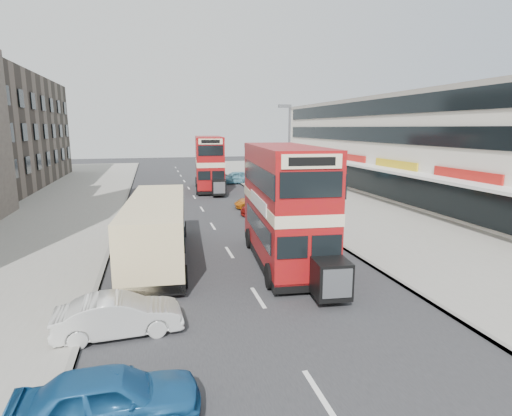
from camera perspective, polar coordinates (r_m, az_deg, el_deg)
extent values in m
plane|color=#28282B|center=(14.40, 2.34, -15.37)|extent=(160.00, 160.00, 0.00)
cube|color=#28282B|center=(33.19, -7.50, -0.15)|extent=(12.00, 90.00, 0.01)
cube|color=gray|center=(36.52, 11.54, 0.85)|extent=(12.00, 90.00, 0.15)
cube|color=gray|center=(34.00, -28.01, -0.99)|extent=(12.00, 90.00, 0.15)
cube|color=gray|center=(33.06, -18.06, -0.53)|extent=(0.20, 90.00, 0.16)
cube|color=gray|center=(34.40, 2.64, 0.44)|extent=(0.20, 90.00, 0.16)
cube|color=beige|center=(41.78, 20.61, 7.75)|extent=(8.00, 46.00, 9.00)
cube|color=black|center=(39.87, 15.52, 3.74)|extent=(0.10, 44.00, 2.40)
cube|color=gray|center=(41.83, 21.05, 14.05)|extent=(8.20, 46.20, 0.40)
cube|color=white|center=(39.31, 14.54, 5.74)|extent=(1.80, 44.00, 0.20)
cylinder|color=slate|center=(32.15, 4.60, 6.73)|extent=(0.16, 0.16, 8.00)
cube|color=slate|center=(31.97, 4.01, 13.89)|extent=(1.00, 0.20, 0.25)
cube|color=black|center=(20.07, 3.87, -6.47)|extent=(3.43, 8.72, 0.37)
cube|color=maroon|center=(19.72, 3.91, -2.93)|extent=(3.41, 8.72, 2.34)
cube|color=beige|center=(19.44, 3.97, 0.88)|extent=(3.46, 8.76, 0.48)
cube|color=maroon|center=(19.26, 4.02, 4.62)|extent=(3.41, 8.72, 2.24)
cube|color=maroon|center=(19.16, 4.06, 8.20)|extent=(3.44, 8.74, 0.27)
cube|color=black|center=(15.61, 10.37, -9.58)|extent=(1.39, 1.39, 1.38)
cube|color=black|center=(43.35, -6.45, 2.99)|extent=(3.40, 8.61, 0.37)
cube|color=maroon|center=(43.19, -6.49, 4.65)|extent=(3.38, 8.61, 2.31)
cube|color=beige|center=(43.07, -6.52, 6.38)|extent=(3.43, 8.66, 0.47)
cube|color=maroon|center=(42.98, -6.56, 8.06)|extent=(3.38, 8.61, 2.21)
cube|color=maroon|center=(42.94, -6.60, 9.64)|extent=(3.40, 8.63, 0.26)
cube|color=black|center=(38.52, -5.16, 2.87)|extent=(1.37, 1.37, 1.37)
cube|color=black|center=(21.03, -13.43, -5.79)|extent=(3.42, 10.68, 0.42)
cube|color=beige|center=(20.72, -13.58, -2.59)|extent=(3.40, 10.68, 2.73)
imported|color=#19548E|center=(10.29, -19.69, -23.57)|extent=(3.98, 1.69, 1.34)
imported|color=silver|center=(13.97, -18.45, -13.94)|extent=(3.95, 1.58, 1.28)
imported|color=#9B150F|center=(30.62, 1.72, 0.14)|extent=(4.30, 1.98, 1.22)
imported|color=orange|center=(33.17, 0.36, 0.89)|extent=(4.10, 2.22, 1.09)
imported|color=#5FA6BE|center=(47.83, -2.92, 4.25)|extent=(4.38, 1.86, 1.48)
imported|color=gray|center=(28.84, 9.62, 0.16)|extent=(0.78, 0.70, 1.76)
imported|color=gray|center=(42.84, 2.06, 3.84)|extent=(1.10, 0.87, 1.74)
imported|color=gray|center=(31.22, 2.22, 0.13)|extent=(0.77, 1.91, 0.98)
imported|color=black|center=(31.08, 2.23, 1.54)|extent=(0.70, 0.48, 1.84)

